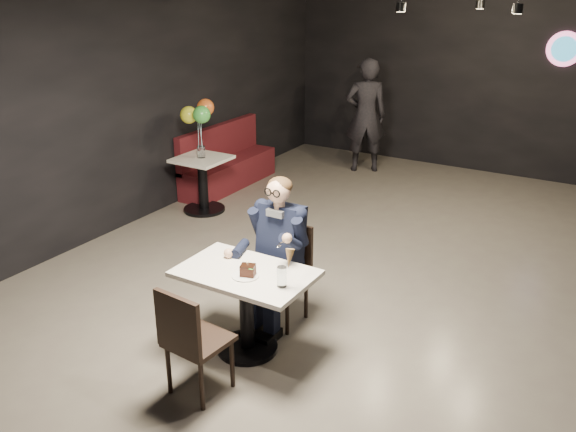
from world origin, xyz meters
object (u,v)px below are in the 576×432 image
Objects in this scene: seated_man at (281,250)px; chair_near at (199,338)px; main_table at (247,311)px; booth_bench at (229,157)px; side_table at (203,182)px; chair_far at (281,276)px; sundae_glass at (282,277)px; balloon_vase at (201,152)px; passerby at (366,116)px.

chair_near is at bearing -90.00° from seated_man.
seated_man is at bearing 90.00° from main_table.
side_table is (0.30, -1.00, -0.06)m from booth_bench.
seated_man reaches higher than booth_bench.
booth_bench is (-2.68, 4.07, 0.00)m from chair_near.
chair_near is 1.21m from seated_man.
main_table is at bearing -90.00° from chair_far.
booth_bench is at bearing 127.92° from main_table.
seated_man is at bearing -38.46° from side_table.
sundae_glass is at bearing -57.87° from chair_far.
side_table is at bearing 141.54° from chair_far.
main_table is 3.41m from side_table.
seated_man is 3.04m from balloon_vase.
passerby is (-1.28, 4.71, 0.18)m from seated_man.
main_table is at bearing -52.08° from booth_bench.
side_table is at bearing 134.28° from main_table.
chair_far is 3.94m from booth_bench.
chair_far reaches higher than balloon_vase.
main_table is 0.59× the size of booth_bench.
side_table is 0.42m from balloon_vase.
balloon_vase is (-2.38, 2.44, 0.45)m from main_table.
main_table is at bearing -45.72° from balloon_vase.
booth_bench is at bearing 106.70° from side_table.
passerby is (1.40, 1.81, 0.44)m from booth_bench.
chair_near is at bearing -90.00° from chair_far.
passerby is at bearing 52.42° from booth_bench.
seated_man is (0.00, 0.55, 0.34)m from main_table.
side_table is (-2.38, 2.44, 0.03)m from main_table.
chair_far is at bearing -38.46° from balloon_vase.
main_table is 1.36× the size of side_table.
chair_near is 0.78m from sundae_glass.
side_table is (-2.38, 1.89, -0.06)m from chair_far.
main_table is 0.76× the size of seated_man.
side_table is 0.45× the size of passerby.
balloon_vase is at bearing -73.30° from booth_bench.
seated_man is 8.61× the size of sundae_glass.
booth_bench reaches higher than main_table.
chair_near is (0.00, -1.18, 0.00)m from chair_far.
seated_man is (0.00, 0.00, 0.26)m from chair_far.
chair_far is 0.50× the size of booth_bench.
main_table is 5.44m from passerby.
balloon_vase is at bearing 0.00° from side_table.
balloon_vase is at bearing 137.81° from sundae_glass.
main_table is at bearing 73.09° from passerby.
booth_bench is at bearing 132.84° from seated_man.
chair_far is 1.18m from chair_near.
chair_far is at bearing 0.00° from seated_man.
booth_bench is 2.30× the size of side_table.
seated_man is at bearing -38.46° from balloon_vase.
seated_man is 0.74m from sundae_glass.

